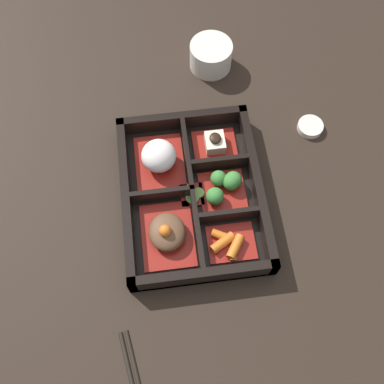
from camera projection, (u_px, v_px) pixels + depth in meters
name	position (u px, v px, depth m)	size (l,w,h in m)	color
ground_plane	(192.00, 198.00, 0.78)	(3.00, 3.00, 0.00)	black
bento_base	(192.00, 197.00, 0.77)	(0.30, 0.24, 0.01)	black
bento_rim	(194.00, 193.00, 0.76)	(0.30, 0.24, 0.04)	black
bowl_stew	(167.00, 233.00, 0.72)	(0.12, 0.09, 0.05)	maroon
bowl_rice	(159.00, 158.00, 0.77)	(0.12, 0.09, 0.06)	maroon
bowl_carrots	(230.00, 243.00, 0.73)	(0.07, 0.08, 0.02)	maroon
bowl_greens	(224.00, 186.00, 0.76)	(0.08, 0.08, 0.04)	maroon
bowl_tofu	(215.00, 144.00, 0.80)	(0.07, 0.08, 0.03)	maroon
bowl_pickles	(195.00, 196.00, 0.76)	(0.04, 0.04, 0.01)	maroon
tea_cup	(211.00, 55.00, 0.88)	(0.08, 0.08, 0.05)	beige
sauce_dish	(310.00, 127.00, 0.83)	(0.05, 0.05, 0.01)	beige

